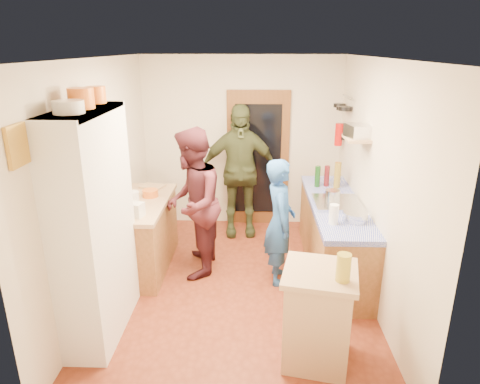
{
  "coord_description": "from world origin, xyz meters",
  "views": [
    {
      "loc": [
        0.19,
        -4.45,
        2.72
      ],
      "look_at": [
        0.03,
        0.15,
        1.14
      ],
      "focal_mm": 32.0,
      "sensor_mm": 36.0,
      "label": 1
    }
  ],
  "objects_px": {
    "right_counter_base": "(333,238)",
    "hutch_body": "(95,227)",
    "person_hob": "(282,223)",
    "island_base": "(317,319)",
    "person_back": "(240,171)",
    "person_left": "(196,202)"
  },
  "relations": [
    {
      "from": "right_counter_base",
      "to": "hutch_body",
      "type": "bearing_deg",
      "value": -152.53
    },
    {
      "from": "hutch_body",
      "to": "right_counter_base",
      "type": "xyz_separation_m",
      "value": [
        2.5,
        1.3,
        -0.68
      ]
    },
    {
      "from": "person_hob",
      "to": "hutch_body",
      "type": "bearing_deg",
      "value": 114.58
    },
    {
      "from": "island_base",
      "to": "person_back",
      "type": "xyz_separation_m",
      "value": [
        -0.78,
        2.77,
        0.55
      ]
    },
    {
      "from": "person_left",
      "to": "right_counter_base",
      "type": "bearing_deg",
      "value": 94.05
    },
    {
      "from": "island_base",
      "to": "person_left",
      "type": "xyz_separation_m",
      "value": [
        -1.28,
        1.61,
        0.49
      ]
    },
    {
      "from": "hutch_body",
      "to": "right_counter_base",
      "type": "distance_m",
      "value": 2.9
    },
    {
      "from": "hutch_body",
      "to": "person_left",
      "type": "relative_size",
      "value": 1.2
    },
    {
      "from": "person_hob",
      "to": "person_back",
      "type": "distance_m",
      "value": 1.5
    },
    {
      "from": "hutch_body",
      "to": "person_hob",
      "type": "height_order",
      "value": "hutch_body"
    },
    {
      "from": "person_back",
      "to": "island_base",
      "type": "bearing_deg",
      "value": -79.32
    },
    {
      "from": "island_base",
      "to": "person_hob",
      "type": "height_order",
      "value": "person_hob"
    },
    {
      "from": "right_counter_base",
      "to": "person_hob",
      "type": "xyz_separation_m",
      "value": [
        -0.67,
        -0.33,
        0.34
      ]
    },
    {
      "from": "hutch_body",
      "to": "person_left",
      "type": "height_order",
      "value": "hutch_body"
    },
    {
      "from": "right_counter_base",
      "to": "person_left",
      "type": "bearing_deg",
      "value": -176.34
    },
    {
      "from": "hutch_body",
      "to": "person_left",
      "type": "bearing_deg",
      "value": 56.5
    },
    {
      "from": "person_left",
      "to": "hutch_body",
      "type": "bearing_deg",
      "value": -33.12
    },
    {
      "from": "person_hob",
      "to": "person_back",
      "type": "xyz_separation_m",
      "value": [
        -0.54,
        1.38,
        0.22
      ]
    },
    {
      "from": "right_counter_base",
      "to": "island_base",
      "type": "relative_size",
      "value": 2.56
    },
    {
      "from": "hutch_body",
      "to": "right_counter_base",
      "type": "relative_size",
      "value": 1.0
    },
    {
      "from": "person_hob",
      "to": "right_counter_base",
      "type": "bearing_deg",
      "value": -67.05
    },
    {
      "from": "person_back",
      "to": "person_hob",
      "type": "bearing_deg",
      "value": -73.5
    }
  ]
}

